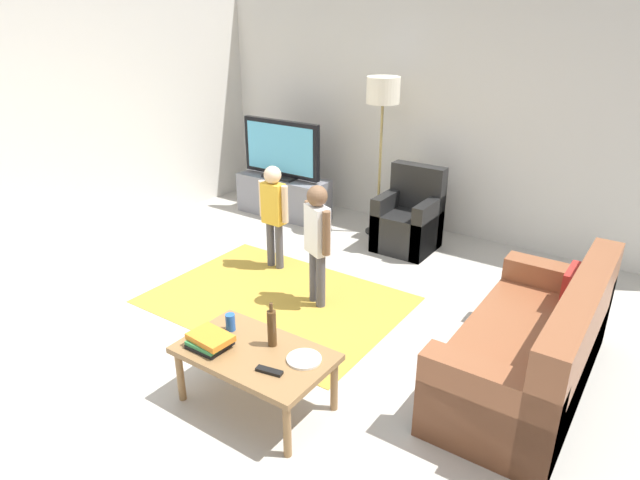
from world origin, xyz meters
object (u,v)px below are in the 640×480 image
child_near_tv (274,208)px  tv_remote (269,371)px  floor_lamp (383,99)px  soda_can (230,322)px  child_center (317,235)px  coffee_table (255,357)px  tv (281,150)px  bottle (272,328)px  tv_stand (284,196)px  armchair (409,222)px  book_stack (210,340)px  plate (304,359)px  couch (537,352)px

child_near_tv → tv_remote: (1.46, -1.85, -0.21)m
floor_lamp → soda_can: bearing=-80.0°
child_center → tv_remote: 1.63m
coffee_table → tv_remote: size_ratio=5.88×
tv → child_near_tv: (0.88, -1.25, -0.21)m
floor_lamp → tv_remote: (1.06, -3.27, -1.11)m
bottle → soda_can: bearing=-176.7°
tv_stand → floor_lamp: (1.28, 0.15, 1.30)m
child_near_tv → tv_remote: 2.36m
armchair → book_stack: bearing=-88.7°
tv_remote → soda_can: bearing=146.1°
armchair → soda_can: armchair is taller
tv_stand → book_stack: size_ratio=4.12×
coffee_table → tv: bearing=125.4°
bottle → plate: 0.30m
child_near_tv → bottle: (1.29, -1.61, -0.09)m
armchair → child_near_tv: (-0.90, -1.23, 0.34)m
couch → armchair: bearing=136.1°
armchair → tv_remote: (0.56, -3.08, 0.13)m
floor_lamp → book_stack: size_ratio=6.12×
tv_stand → child_center: size_ratio=1.09×
couch → tv: bearing=153.9°
couch → book_stack: (-1.74, -1.34, 0.18)m
floor_lamp → coffee_table: floor_lamp is taller
couch → armchair: 2.50m
couch → child_near_tv: size_ratio=1.70×
bottle → tv_remote: 0.32m
tv → plate: size_ratio=5.00×
child_near_tv → book_stack: child_near_tv is taller
armchair → tv_remote: armchair is taller
couch → coffee_table: bearing=-140.2°
floor_lamp → couch: bearing=-39.9°
book_stack → tv_remote: bearing=0.4°
tv_remote → child_near_tv: bearing=117.2°
child_center → floor_lamp: bearing=102.2°
couch → armchair: (-1.81, 1.74, 0.01)m
tv_stand → floor_lamp: 1.83m
tv_stand → tv: bearing=-90.0°
couch → soda_can: couch is taller
tv → book_stack: tv is taller
couch → armchair: armchair is taller
tv → child_center: size_ratio=1.00×
tv → bottle: 3.60m
coffee_table → soda_can: bearing=161.6°
child_near_tv → coffee_table: 2.14m
tv → tv_remote: (2.34, -3.10, -0.42)m
couch → child_near_tv: child_near_tv is taller
plate → book_stack: bearing=-159.3°
couch → soda_can: bearing=-147.6°
child_near_tv → soda_can: bearing=-60.1°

